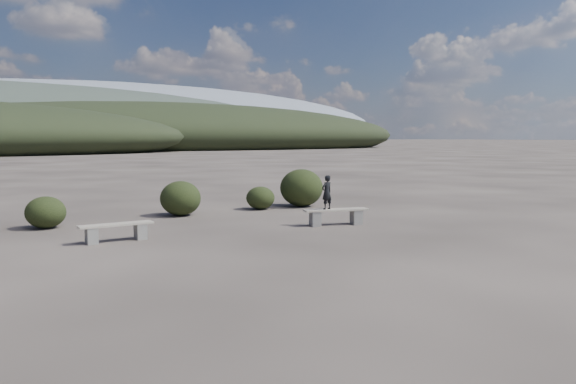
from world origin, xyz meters
TOP-DOWN VIEW (x-y plane):
  - ground at (0.00, 0.00)m, footprint 1200.00×1200.00m
  - bench_left at (-4.12, 4.63)m, footprint 1.78×0.39m
  - bench_right at (2.00, 3.95)m, footprint 1.93×0.90m
  - seated_person at (1.73, 4.03)m, footprint 0.40×0.30m
  - shrub_a at (-5.29, 7.70)m, footprint 1.10×1.10m
  - shrub_b at (-1.14, 8.20)m, footprint 1.32×1.32m
  - shrub_c at (1.85, 8.27)m, footprint 1.01×1.01m
  - shrub_d at (3.55, 8.22)m, footprint 1.58×1.58m

SIDE VIEW (x-z plane):
  - ground at x=0.00m, z-range 0.00..0.00m
  - bench_left at x=-4.12m, z-range 0.05..0.49m
  - bench_right at x=2.00m, z-range 0.05..0.52m
  - shrub_c at x=1.85m, z-range 0.00..0.81m
  - shrub_a at x=-5.29m, z-range 0.00..0.90m
  - shrub_b at x=-1.14m, z-range 0.00..1.13m
  - shrub_d at x=3.55m, z-range 0.00..1.38m
  - seated_person at x=1.73m, z-range 0.47..1.46m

